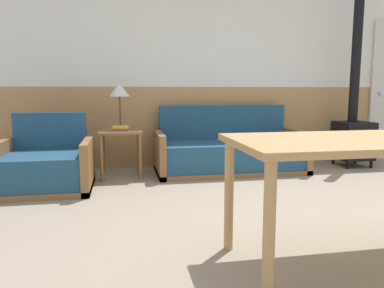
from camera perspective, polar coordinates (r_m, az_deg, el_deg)
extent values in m
plane|color=gray|center=(3.16, 21.19, -11.75)|extent=(16.00, 16.00, 0.00)
cube|color=tan|center=(5.41, 6.74, 2.82)|extent=(7.20, 0.06, 1.10)
cube|color=white|center=(5.45, 6.98, 17.09)|extent=(7.20, 0.06, 1.60)
cube|color=olive|center=(4.89, 5.77, -3.87)|extent=(1.90, 0.83, 0.06)
cube|color=navy|center=(4.84, 5.87, -1.66)|extent=(1.74, 0.75, 0.33)
cube|color=navy|center=(5.15, 4.72, 3.35)|extent=(1.74, 0.10, 0.45)
cube|color=olive|center=(4.68, -4.96, -1.49)|extent=(0.08, 0.83, 0.53)
cube|color=olive|center=(5.18, 15.53, -0.82)|extent=(0.08, 0.83, 0.53)
cube|color=olive|center=(4.29, -21.28, -6.12)|extent=(0.95, 0.86, 0.06)
cube|color=navy|center=(4.23, -21.47, -3.65)|extent=(0.79, 0.78, 0.33)
cube|color=navy|center=(4.56, -20.77, 1.92)|extent=(0.79, 0.10, 0.41)
cube|color=olive|center=(4.34, -27.10, -3.14)|extent=(0.08, 0.86, 0.53)
cube|color=olive|center=(4.18, -15.56, -2.95)|extent=(0.08, 0.86, 0.53)
cube|color=olive|center=(4.60, -10.84, 1.92)|extent=(0.50, 0.50, 0.03)
cylinder|color=olive|center=(4.43, -13.62, -2.15)|extent=(0.04, 0.04, 0.54)
cylinder|color=olive|center=(4.43, -7.87, -2.00)|extent=(0.04, 0.04, 0.54)
cylinder|color=olive|center=(4.87, -13.36, -1.23)|extent=(0.04, 0.04, 0.54)
cylinder|color=olive|center=(4.86, -8.13, -1.09)|extent=(0.04, 0.04, 0.54)
cylinder|color=#4C3823|center=(4.69, -10.84, 2.34)|extent=(0.17, 0.17, 0.02)
cylinder|color=#4C3823|center=(4.67, -10.91, 4.79)|extent=(0.02, 0.02, 0.38)
cone|color=silver|center=(4.66, -11.00, 8.12)|extent=(0.25, 0.25, 0.16)
cube|color=#994C84|center=(4.51, -10.85, 2.14)|extent=(0.20, 0.13, 0.02)
cube|color=gold|center=(4.50, -10.83, 2.40)|extent=(0.21, 0.16, 0.02)
cube|color=gold|center=(4.51, -10.78, 2.62)|extent=(0.20, 0.18, 0.02)
cube|color=tan|center=(2.47, 26.62, 0.40)|extent=(1.75, 0.80, 0.04)
cylinder|color=tan|center=(1.87, 11.64, -13.39)|extent=(0.06, 0.06, 0.73)
cylinder|color=tan|center=(2.48, 5.65, -7.84)|extent=(0.06, 0.06, 0.73)
cylinder|color=black|center=(5.45, 22.62, -3.01)|extent=(0.04, 0.04, 0.10)
cylinder|color=black|center=(5.65, 25.62, -2.81)|extent=(0.04, 0.04, 0.10)
cylinder|color=black|center=(5.74, 20.71, -2.37)|extent=(0.04, 0.04, 0.10)
cylinder|color=black|center=(5.93, 23.63, -2.20)|extent=(0.04, 0.04, 0.10)
cube|color=black|center=(5.65, 23.32, 0.50)|extent=(0.44, 0.44, 0.52)
cube|color=black|center=(5.46, 24.62, 0.19)|extent=(0.26, 0.01, 0.36)
cylinder|color=black|center=(5.66, 23.73, 12.07)|extent=(0.13, 0.13, 1.76)
sphere|color=silver|center=(6.34, 26.80, 6.84)|extent=(0.06, 0.06, 0.06)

